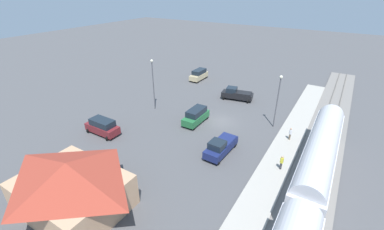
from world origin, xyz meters
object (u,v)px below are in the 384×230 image
at_px(pedestrian_waiting_far, 290,133).
at_px(light_pole_lot_center, 153,79).
at_px(pickup_navy, 221,146).
at_px(suv_maroon, 102,126).
at_px(light_pole_near_platform, 278,96).
at_px(station_building, 71,185).
at_px(suv_tan, 199,75).
at_px(pickup_black, 237,94).
at_px(passenger_train, 302,217).
at_px(pedestrian_on_platform, 282,162).
at_px(suv_green, 196,116).

relative_size(pedestrian_waiting_far, light_pole_lot_center, 0.21).
bearing_deg(pickup_navy, suv_maroon, 15.00).
relative_size(light_pole_near_platform, light_pole_lot_center, 0.93).
xyz_separation_m(station_building, suv_tan, (8.28, -36.68, -1.47)).
xyz_separation_m(pickup_black, light_pole_near_platform, (-8.43, 6.41, 3.82)).
distance_m(pedestrian_waiting_far, suv_tan, 26.92).
xyz_separation_m(passenger_train, pedestrian_on_platform, (3.34, -8.33, -1.58)).
bearing_deg(light_pole_lot_center, pedestrian_on_platform, 166.28).
distance_m(pickup_black, suv_tan, 12.43).
bearing_deg(suv_tan, light_pole_near_platform, 148.11).
relative_size(station_building, light_pole_lot_center, 1.20).
bearing_deg(light_pole_lot_center, station_building, 109.34).
bearing_deg(light_pole_near_platform, pickup_black, -37.22).
distance_m(pickup_navy, light_pole_near_platform, 11.29).
xyz_separation_m(pedestrian_on_platform, suv_green, (13.59, -4.75, -0.13)).
bearing_deg(suv_green, pedestrian_on_platform, 160.72).
xyz_separation_m(pedestrian_on_platform, pickup_black, (11.89, -15.99, -0.25)).
distance_m(passenger_train, pedestrian_on_platform, 9.12).
height_order(passenger_train, station_building, passenger_train).
height_order(pedestrian_waiting_far, suv_green, suv_green).
bearing_deg(pedestrian_waiting_far, pickup_navy, 47.67).
distance_m(pickup_navy, suv_tan, 27.22).
relative_size(pickup_black, pickup_navy, 1.03).
distance_m(suv_maroon, suv_tan, 26.33).
bearing_deg(light_pole_near_platform, station_building, 65.48).
bearing_deg(station_building, suv_tan, -77.28).
bearing_deg(light_pole_near_platform, suv_green, 25.47).
bearing_deg(pickup_navy, pedestrian_waiting_far, -132.33).
xyz_separation_m(suv_green, light_pole_lot_center, (8.19, -0.57, 4.00)).
bearing_deg(pickup_navy, light_pole_lot_center, -21.28).
bearing_deg(light_pole_near_platform, light_pole_lot_center, 13.09).
height_order(pedestrian_waiting_far, pickup_navy, pickup_navy).
distance_m(station_building, suv_maroon, 13.25).
bearing_deg(pickup_black, pedestrian_waiting_far, 140.60).
height_order(pickup_navy, light_pole_near_platform, light_pole_near_platform).
relative_size(pickup_black, suv_green, 1.15).
xyz_separation_m(station_building, light_pole_lot_center, (7.12, -20.30, 2.53)).
xyz_separation_m(station_building, pickup_navy, (-7.59, -14.57, -1.59)).
distance_m(suv_maroon, pickup_navy, 16.29).
bearing_deg(pedestrian_on_platform, passenger_train, 111.85).
distance_m(passenger_train, suv_maroon, 26.45).
xyz_separation_m(station_building, pedestrian_waiting_far, (-14.07, -21.68, -1.34)).
bearing_deg(pickup_navy, pickup_black, -73.60).
distance_m(passenger_train, pickup_black, 28.76).
distance_m(pedestrian_waiting_far, light_pole_lot_center, 21.59).
height_order(station_building, pickup_black, station_building).
distance_m(passenger_train, light_pole_near_platform, 19.26).
bearing_deg(suv_green, light_pole_lot_center, -3.95).
height_order(pedestrian_on_platform, light_pole_lot_center, light_pole_lot_center).
relative_size(suv_maroon, light_pole_lot_center, 0.60).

